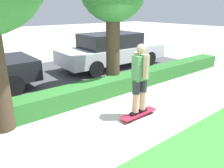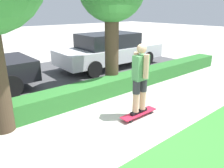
% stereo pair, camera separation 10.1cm
% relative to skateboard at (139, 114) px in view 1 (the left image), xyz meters
% --- Properties ---
extents(ground_plane, '(60.00, 60.00, 0.00)m').
position_rel_skateboard_xyz_m(ground_plane, '(-0.54, -0.01, -0.08)').
color(ground_plane, '#BCB7AD').
extents(street_asphalt, '(13.01, 5.00, 0.01)m').
position_rel_skateboard_xyz_m(street_asphalt, '(-0.54, 4.19, -0.08)').
color(street_asphalt, '#474749').
rests_on(street_asphalt, ground_plane).
extents(hedge_row, '(13.01, 0.60, 0.47)m').
position_rel_skateboard_xyz_m(hedge_row, '(-0.54, 1.59, 0.16)').
color(hedge_row, '#2D702D').
rests_on(hedge_row, ground_plane).
extents(skateboard, '(0.99, 0.24, 0.10)m').
position_rel_skateboard_xyz_m(skateboard, '(0.00, 0.00, 0.00)').
color(skateboard, red).
rests_on(skateboard, ground_plane).
extents(skater_person, '(0.49, 0.41, 1.61)m').
position_rel_skateboard_xyz_m(skater_person, '(0.00, -0.00, 0.87)').
color(skater_person, black).
rests_on(skater_person, skateboard).
extents(parked_car_middle, '(4.70, 1.82, 1.45)m').
position_rel_skateboard_xyz_m(parked_car_middle, '(2.42, 4.03, 0.67)').
color(parked_car_middle, silver).
rests_on(parked_car_middle, ground_plane).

